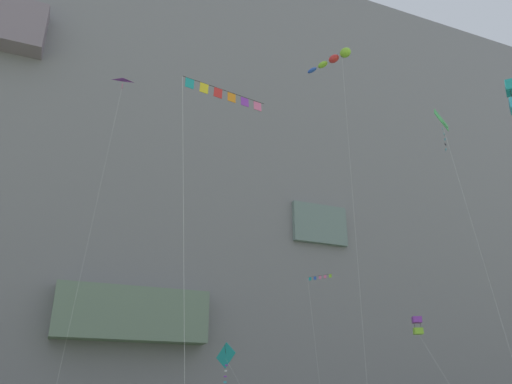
{
  "coord_description": "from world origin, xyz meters",
  "views": [
    {
      "loc": [
        -8.41,
        -5.78,
        3.12
      ],
      "look_at": [
        1.94,
        19.91,
        14.71
      ],
      "focal_mm": 35.44,
      "sensor_mm": 36.0,
      "label": 1
    }
  ],
  "objects_px": {
    "kite_banner_mid_center": "(223,106)",
    "kite_diamond_low_left": "(443,125)",
    "kite_diamond_front_field": "(227,358)",
    "kite_delta_mid_left": "(121,91)",
    "kite_banner_high_right": "(320,297)",
    "kite_windsock_low_center": "(335,59)",
    "kite_box_high_center": "(418,326)"
  },
  "relations": [
    {
      "from": "kite_delta_mid_left",
      "to": "kite_banner_mid_center",
      "type": "relative_size",
      "value": 1.74
    },
    {
      "from": "kite_delta_mid_left",
      "to": "kite_windsock_low_center",
      "type": "bearing_deg",
      "value": -17.08
    },
    {
      "from": "kite_delta_mid_left",
      "to": "kite_diamond_front_field",
      "type": "xyz_separation_m",
      "value": [
        10.59,
        -0.09,
        -22.59
      ]
    },
    {
      "from": "kite_diamond_low_left",
      "to": "kite_windsock_low_center",
      "type": "bearing_deg",
      "value": 135.2
    },
    {
      "from": "kite_windsock_low_center",
      "to": "kite_banner_mid_center",
      "type": "height_order",
      "value": "kite_windsock_low_center"
    },
    {
      "from": "kite_windsock_low_center",
      "to": "kite_diamond_front_field",
      "type": "height_order",
      "value": "kite_windsock_low_center"
    },
    {
      "from": "kite_box_high_center",
      "to": "kite_banner_mid_center",
      "type": "bearing_deg",
      "value": -148.91
    },
    {
      "from": "kite_windsock_low_center",
      "to": "kite_diamond_front_field",
      "type": "distance_m",
      "value": 29.28
    },
    {
      "from": "kite_diamond_front_field",
      "to": "kite_banner_high_right",
      "type": "distance_m",
      "value": 12.71
    },
    {
      "from": "kite_banner_mid_center",
      "to": "kite_banner_high_right",
      "type": "distance_m",
      "value": 29.7
    },
    {
      "from": "kite_diamond_low_left",
      "to": "kite_delta_mid_left",
      "type": "bearing_deg",
      "value": 154.62
    },
    {
      "from": "kite_windsock_low_center",
      "to": "kite_box_high_center",
      "type": "bearing_deg",
      "value": -29.12
    },
    {
      "from": "kite_banner_high_right",
      "to": "kite_box_high_center",
      "type": "bearing_deg",
      "value": -79.98
    },
    {
      "from": "kite_diamond_front_field",
      "to": "kite_diamond_low_left",
      "type": "relative_size",
      "value": 0.29
    },
    {
      "from": "kite_delta_mid_left",
      "to": "kite_diamond_low_left",
      "type": "relative_size",
      "value": 1.15
    },
    {
      "from": "kite_banner_mid_center",
      "to": "kite_diamond_low_left",
      "type": "distance_m",
      "value": 24.75
    },
    {
      "from": "kite_box_high_center",
      "to": "kite_delta_mid_left",
      "type": "bearing_deg",
      "value": 160.61
    },
    {
      "from": "kite_banner_mid_center",
      "to": "kite_diamond_front_field",
      "type": "bearing_deg",
      "value": 70.03
    },
    {
      "from": "kite_diamond_front_field",
      "to": "kite_box_high_center",
      "type": "height_order",
      "value": "kite_box_high_center"
    },
    {
      "from": "kite_banner_mid_center",
      "to": "kite_box_high_center",
      "type": "bearing_deg",
      "value": 31.09
    },
    {
      "from": "kite_banner_high_right",
      "to": "kite_box_high_center",
      "type": "relative_size",
      "value": 1.61
    },
    {
      "from": "kite_banner_mid_center",
      "to": "kite_diamond_low_left",
      "type": "bearing_deg",
      "value": 20.59
    },
    {
      "from": "kite_windsock_low_center",
      "to": "kite_box_high_center",
      "type": "relative_size",
      "value": 3.72
    },
    {
      "from": "kite_banner_high_right",
      "to": "kite_windsock_low_center",
      "type": "bearing_deg",
      "value": -103.19
    },
    {
      "from": "kite_diamond_front_field",
      "to": "kite_banner_mid_center",
      "type": "bearing_deg",
      "value": -109.97
    },
    {
      "from": "kite_banner_mid_center",
      "to": "kite_diamond_front_field",
      "type": "xyz_separation_m",
      "value": [
        7.3,
        20.08,
        -9.92
      ]
    },
    {
      "from": "kite_windsock_low_center",
      "to": "kite_diamond_front_field",
      "type": "bearing_deg",
      "value": 145.71
    },
    {
      "from": "kite_windsock_low_center",
      "to": "kite_banner_mid_center",
      "type": "relative_size",
      "value": 1.98
    },
    {
      "from": "kite_diamond_low_left",
      "to": "kite_banner_high_right",
      "type": "distance_m",
      "value": 19.69
    },
    {
      "from": "kite_delta_mid_left",
      "to": "kite_banner_mid_center",
      "type": "bearing_deg",
      "value": -80.73
    },
    {
      "from": "kite_diamond_front_field",
      "to": "kite_diamond_low_left",
      "type": "height_order",
      "value": "kite_diamond_low_left"
    },
    {
      "from": "kite_delta_mid_left",
      "to": "kite_box_high_center",
      "type": "bearing_deg",
      "value": -19.39
    }
  ]
}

